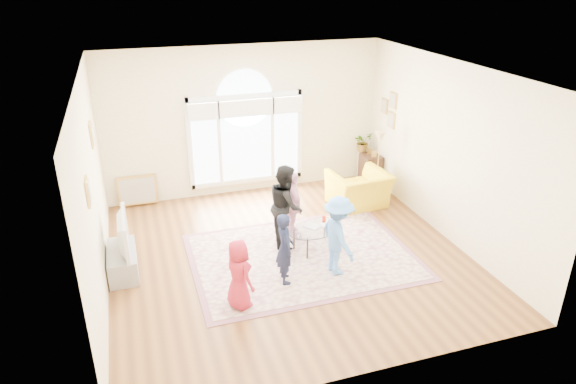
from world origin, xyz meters
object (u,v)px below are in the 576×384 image
object	(u,v)px
tv_console	(123,262)
armchair	(359,189)
area_rug	(302,256)
television	(119,234)
coffee_table	(316,229)

from	to	relation	value
tv_console	armchair	xyz separation A→B (m)	(4.77, 1.17, 0.16)
area_rug	armchair	size ratio (longest dim) A/B	3.14
tv_console	armchair	bearing A→B (deg)	13.81
area_rug	armchair	bearing A→B (deg)	41.70
area_rug	television	distance (m)	3.08
armchair	tv_console	bearing A→B (deg)	8.21
television	armchair	bearing A→B (deg)	13.83
television	coffee_table	distance (m)	3.31
tv_console	coffee_table	xyz separation A→B (m)	(3.29, -0.24, 0.19)
area_rug	coffee_table	size ratio (longest dim) A/B	2.91
area_rug	tv_console	world-z (taller)	tv_console
area_rug	tv_console	bearing A→B (deg)	171.62
tv_console	television	world-z (taller)	television
tv_console	armchair	size ratio (longest dim) A/B	0.87
area_rug	television	world-z (taller)	television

